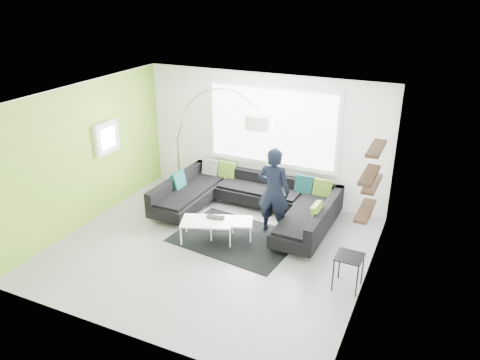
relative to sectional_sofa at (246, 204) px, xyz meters
name	(u,v)px	position (x,y,z in m)	size (l,w,h in m)	color
ground	(211,249)	(-0.09, -1.37, -0.33)	(5.50, 5.50, 0.00)	gray
room_shell	(216,153)	(-0.05, -1.16, 1.48)	(5.54, 5.04, 2.82)	white
sectional_sofa	(246,204)	(0.00, 0.00, 0.00)	(3.54, 2.23, 0.75)	black
rug	(236,238)	(0.16, -0.84, -0.33)	(2.23, 1.62, 0.01)	black
coffee_table	(220,229)	(-0.12, -0.96, -0.13)	(1.23, 0.72, 0.40)	white
arc_lamp	(177,139)	(-1.95, 0.59, 0.95)	(2.41, 0.96, 2.57)	silver
side_table	(348,272)	(2.44, -1.49, -0.04)	(0.42, 0.42, 0.58)	black
person	(274,191)	(0.70, -0.29, 0.53)	(0.65, 0.45, 1.73)	black
laptop	(215,219)	(-0.21, -0.99, 0.09)	(0.38, 0.28, 0.03)	black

